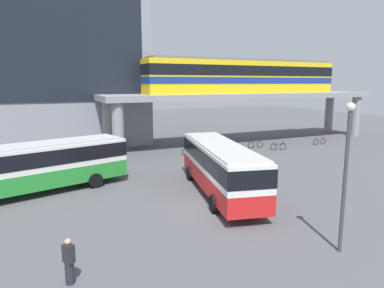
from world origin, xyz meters
TOP-DOWN VIEW (x-y plane):
  - ground_plane at (0.00, 10.00)m, footprint 120.00×120.00m
  - station_building at (-6.96, 25.92)m, footprint 22.23×10.61m
  - elevated_platform at (14.71, 17.95)m, footprint 33.81×6.10m
  - train at (14.44, 17.95)m, footprint 24.04×2.96m
  - bus_main at (2.22, 2.24)m, footprint 5.03×11.33m
  - bus_secondary at (-8.01, 7.31)m, footprint 11.32×5.37m
  - bicycle_blue at (13.61, 14.33)m, footprint 1.78×0.33m
  - bicycle_red at (21.44, 12.87)m, footprint 1.79×0.12m
  - bicycle_black at (15.12, 12.36)m, footprint 1.75×0.50m
  - bicycle_green at (9.30, 11.36)m, footprint 1.79×0.07m
  - bicycle_orange at (5.61, 13.75)m, footprint 1.65×0.79m
  - pedestrian_near_building at (-7.59, -4.30)m, footprint 0.44×0.48m
  - lamp_post at (2.96, -6.64)m, footprint 0.36×0.36m

SIDE VIEW (x-z plane):
  - ground_plane at x=0.00m, z-range 0.00..0.00m
  - bicycle_blue at x=13.61m, z-range -0.16..0.88m
  - bicycle_red at x=21.44m, z-range -0.16..0.88m
  - bicycle_black at x=15.12m, z-range -0.16..0.88m
  - bicycle_green at x=9.30m, z-range -0.16..0.88m
  - bicycle_orange at x=5.61m, z-range -0.16..0.88m
  - pedestrian_near_building at x=-7.59m, z-range -0.05..1.64m
  - bus_main at x=2.22m, z-range 0.38..3.60m
  - bus_secondary at x=-8.01m, z-range 0.38..3.60m
  - lamp_post at x=2.96m, z-range 0.57..6.82m
  - elevated_platform at x=14.71m, z-range 2.10..7.89m
  - train at x=14.44m, z-range 5.83..9.67m
  - station_building at x=-6.96m, z-range 0.00..18.89m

